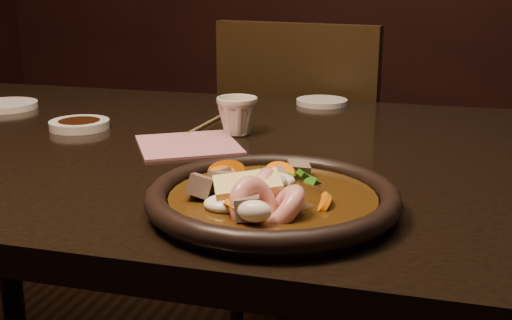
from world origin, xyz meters
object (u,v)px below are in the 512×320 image
(tea_cup, at_px, (237,115))
(chair, at_px, (311,178))
(table, at_px, (211,188))
(plate, at_px, (273,199))

(tea_cup, bearing_deg, chair, 86.80)
(chair, relative_size, tea_cup, 12.54)
(chair, distance_m, tea_cup, 0.63)
(chair, xyz_separation_m, tea_cup, (-0.03, -0.56, 0.29))
(table, relative_size, tea_cup, 21.91)
(plate, bearing_deg, chair, 97.71)
(plate, distance_m, tea_cup, 0.39)
(table, distance_m, plate, 0.34)
(tea_cup, bearing_deg, table, -107.07)
(chair, bearing_deg, plate, 107.98)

